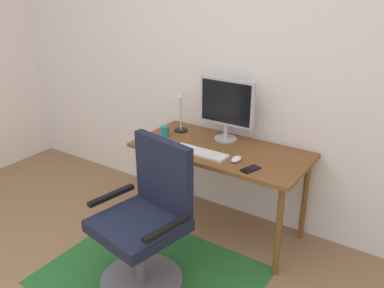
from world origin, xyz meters
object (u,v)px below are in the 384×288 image
at_px(computer_mouse, 236,159).
at_px(desk_lamp, 181,105).
at_px(cell_phone, 251,169).
at_px(monitor, 227,105).
at_px(coffee_cup, 165,132).
at_px(desk, 221,158).
at_px(keyboard, 200,152).
at_px(office_chair, 146,229).

bearing_deg(computer_mouse, desk_lamp, 157.70).
relative_size(cell_phone, desk_lamp, 0.39).
bearing_deg(desk_lamp, cell_phone, -22.78).
distance_m(monitor, coffee_cup, 0.55).
bearing_deg(desk, computer_mouse, -34.43).
bearing_deg(desk, keyboard, -115.43).
bearing_deg(coffee_cup, cell_phone, -10.97).
bearing_deg(coffee_cup, desk, 4.97).
relative_size(monitor, coffee_cup, 5.53).
xyz_separation_m(keyboard, office_chair, (-0.01, -0.64, -0.32)).
distance_m(keyboard, coffee_cup, 0.44).
bearing_deg(computer_mouse, keyboard, -174.57).
xyz_separation_m(desk, office_chair, (-0.09, -0.81, -0.23)).
distance_m(computer_mouse, cell_phone, 0.16).
bearing_deg(desk_lamp, monitor, 6.23).
relative_size(keyboard, desk_lamp, 1.19).
relative_size(monitor, desk_lamp, 1.38).
bearing_deg(keyboard, monitor, 86.69).
distance_m(desk, monitor, 0.41).
bearing_deg(computer_mouse, coffee_cup, 172.14).
xyz_separation_m(keyboard, computer_mouse, (0.29, 0.03, 0.01)).
bearing_deg(coffee_cup, office_chair, -61.59).
relative_size(desk, computer_mouse, 12.90).
xyz_separation_m(computer_mouse, coffee_cup, (-0.71, 0.10, 0.03)).
xyz_separation_m(monitor, desk_lamp, (-0.41, -0.04, -0.06)).
height_order(cell_phone, office_chair, office_chair).
bearing_deg(keyboard, cell_phone, -5.36).
relative_size(keyboard, cell_phone, 3.07).
xyz_separation_m(cell_phone, desk_lamp, (-0.82, 0.35, 0.22)).
bearing_deg(monitor, keyboard, -93.31).
bearing_deg(monitor, desk_lamp, -173.77).
xyz_separation_m(desk, coffee_cup, (-0.50, -0.04, 0.12)).
xyz_separation_m(desk, cell_phone, (0.35, -0.21, 0.08)).
relative_size(computer_mouse, office_chair, 0.10).
height_order(desk_lamp, office_chair, desk_lamp).
distance_m(keyboard, desk_lamp, 0.54).
distance_m(coffee_cup, office_chair, 0.94).
height_order(monitor, computer_mouse, monitor).
xyz_separation_m(keyboard, cell_phone, (0.43, -0.04, -0.00)).
height_order(monitor, cell_phone, monitor).
bearing_deg(desk, office_chair, -96.46).
relative_size(coffee_cup, cell_phone, 0.64).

